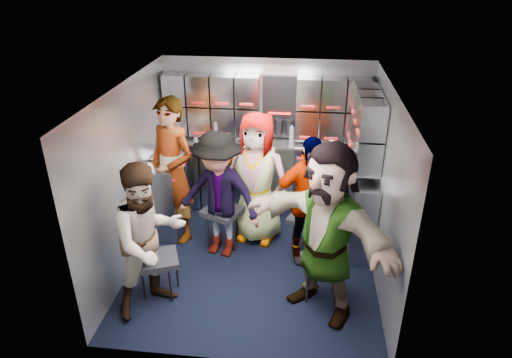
# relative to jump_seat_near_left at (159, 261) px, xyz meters

# --- Properties ---
(floor) EXTENTS (3.00, 3.00, 0.00)m
(floor) POSITION_rel_jump_seat_near_left_xyz_m (0.92, 0.68, -0.42)
(floor) COLOR black
(floor) RESTS_ON ground
(wall_back) EXTENTS (2.80, 0.04, 2.10)m
(wall_back) POSITION_rel_jump_seat_near_left_xyz_m (0.92, 2.18, 0.63)
(wall_back) COLOR #999DA7
(wall_back) RESTS_ON ground
(wall_left) EXTENTS (0.04, 3.00, 2.10)m
(wall_left) POSITION_rel_jump_seat_near_left_xyz_m (-0.48, 0.68, 0.63)
(wall_left) COLOR #999DA7
(wall_left) RESTS_ON ground
(wall_right) EXTENTS (0.04, 3.00, 2.10)m
(wall_right) POSITION_rel_jump_seat_near_left_xyz_m (2.32, 0.68, 0.63)
(wall_right) COLOR #999DA7
(wall_right) RESTS_ON ground
(ceiling) EXTENTS (2.80, 3.00, 0.02)m
(ceiling) POSITION_rel_jump_seat_near_left_xyz_m (0.92, 0.68, 1.68)
(ceiling) COLOR silver
(ceiling) RESTS_ON wall_back
(cart_bank_back) EXTENTS (2.68, 0.38, 0.99)m
(cart_bank_back) POSITION_rel_jump_seat_near_left_xyz_m (0.92, 1.97, 0.08)
(cart_bank_back) COLOR gray
(cart_bank_back) RESTS_ON ground
(cart_bank_left) EXTENTS (0.38, 0.76, 0.99)m
(cart_bank_left) POSITION_rel_jump_seat_near_left_xyz_m (-0.27, 1.24, 0.08)
(cart_bank_left) COLOR gray
(cart_bank_left) RESTS_ON ground
(counter) EXTENTS (2.68, 0.42, 0.03)m
(counter) POSITION_rel_jump_seat_near_left_xyz_m (0.92, 1.97, 0.60)
(counter) COLOR silver
(counter) RESTS_ON cart_bank_back
(locker_bank_back) EXTENTS (2.68, 0.28, 0.82)m
(locker_bank_back) POSITION_rel_jump_seat_near_left_xyz_m (0.92, 2.03, 1.07)
(locker_bank_back) COLOR gray
(locker_bank_back) RESTS_ON wall_back
(locker_bank_right) EXTENTS (0.28, 1.00, 0.82)m
(locker_bank_right) POSITION_rel_jump_seat_near_left_xyz_m (2.17, 1.38, 1.07)
(locker_bank_right) COLOR gray
(locker_bank_right) RESTS_ON wall_right
(right_cabinet) EXTENTS (0.28, 1.20, 1.00)m
(right_cabinet) POSITION_rel_jump_seat_near_left_xyz_m (2.17, 1.28, 0.08)
(right_cabinet) COLOR gray
(right_cabinet) RESTS_ON ground
(coffee_niche) EXTENTS (0.46, 0.16, 0.84)m
(coffee_niche) POSITION_rel_jump_seat_near_left_xyz_m (1.10, 2.09, 1.05)
(coffee_niche) COLOR black
(coffee_niche) RESTS_ON wall_back
(red_latch_strip) EXTENTS (2.60, 0.02, 0.03)m
(red_latch_strip) POSITION_rel_jump_seat_near_left_xyz_m (0.92, 1.77, 0.46)
(red_latch_strip) COLOR maroon
(red_latch_strip) RESTS_ON cart_bank_back
(jump_seat_near_left) EXTENTS (0.51, 0.50, 0.47)m
(jump_seat_near_left) POSITION_rel_jump_seat_near_left_xyz_m (0.00, 0.00, 0.00)
(jump_seat_near_left) COLOR black
(jump_seat_near_left) RESTS_ON ground
(jump_seat_mid_left) EXTENTS (0.55, 0.54, 0.50)m
(jump_seat_mid_left) POSITION_rel_jump_seat_near_left_xyz_m (0.50, 1.00, 0.03)
(jump_seat_mid_left) COLOR black
(jump_seat_mid_left) RESTS_ON ground
(jump_seat_center) EXTENTS (0.37, 0.35, 0.43)m
(jump_seat_center) POSITION_rel_jump_seat_near_left_xyz_m (0.90, 1.39, -0.04)
(jump_seat_center) COLOR black
(jump_seat_center) RESTS_ON ground
(jump_seat_mid_right) EXTENTS (0.50, 0.49, 0.47)m
(jump_seat_mid_right) POSITION_rel_jump_seat_near_left_xyz_m (1.53, 1.01, -0.00)
(jump_seat_mid_right) COLOR black
(jump_seat_mid_right) RESTS_ON ground
(jump_seat_near_right) EXTENTS (0.48, 0.46, 0.46)m
(jump_seat_near_right) POSITION_rel_jump_seat_near_left_xyz_m (1.71, 0.15, -0.01)
(jump_seat_near_right) COLOR black
(jump_seat_near_right) RESTS_ON ground
(attendant_standing) EXTENTS (0.81, 0.72, 1.85)m
(attendant_standing) POSITION_rel_jump_seat_near_left_xyz_m (-0.13, 1.11, 0.51)
(attendant_standing) COLOR black
(attendant_standing) RESTS_ON ground
(attendant_arc_a) EXTENTS (0.99, 0.99, 1.62)m
(attendant_arc_a) POSITION_rel_jump_seat_near_left_xyz_m (0.00, -0.18, 0.40)
(attendant_arc_a) COLOR black
(attendant_arc_a) RESTS_ON ground
(attendant_arc_b) EXTENTS (1.13, 0.83, 1.57)m
(attendant_arc_b) POSITION_rel_jump_seat_near_left_xyz_m (0.50, 0.82, 0.37)
(attendant_arc_b) COLOR black
(attendant_arc_b) RESTS_ON ground
(attendant_arc_c) EXTENTS (0.91, 0.68, 1.68)m
(attendant_arc_c) POSITION_rel_jump_seat_near_left_xyz_m (0.90, 1.21, 0.42)
(attendant_arc_c) COLOR black
(attendant_arc_c) RESTS_ON ground
(attendant_arc_d) EXTENTS (0.98, 0.61, 1.56)m
(attendant_arc_d) POSITION_rel_jump_seat_near_left_xyz_m (1.53, 0.83, 0.36)
(attendant_arc_d) COLOR black
(attendant_arc_d) RESTS_ON ground
(attendant_arc_e) EXTENTS (1.70, 1.46, 1.85)m
(attendant_arc_e) POSITION_rel_jump_seat_near_left_xyz_m (1.71, -0.03, 0.51)
(attendant_arc_e) COLOR black
(attendant_arc_e) RESTS_ON ground
(bottle_left) EXTENTS (0.06, 0.06, 0.23)m
(bottle_left) POSITION_rel_jump_seat_near_left_xyz_m (-0.02, 1.92, 0.73)
(bottle_left) COLOR white
(bottle_left) RESTS_ON counter
(bottle_mid) EXTENTS (0.07, 0.07, 0.27)m
(bottle_mid) POSITION_rel_jump_seat_near_left_xyz_m (0.27, 1.92, 0.75)
(bottle_mid) COLOR white
(bottle_mid) RESTS_ON counter
(bottle_right) EXTENTS (0.06, 0.06, 0.23)m
(bottle_right) POSITION_rel_jump_seat_near_left_xyz_m (1.28, 1.92, 0.73)
(bottle_right) COLOR white
(bottle_right) RESTS_ON counter
(cup_left) EXTENTS (0.09, 0.09, 0.11)m
(cup_left) POSITION_rel_jump_seat_near_left_xyz_m (0.37, 1.91, 0.67)
(cup_left) COLOR beige
(cup_left) RESTS_ON counter
(cup_right) EXTENTS (0.08, 0.08, 0.11)m
(cup_right) POSITION_rel_jump_seat_near_left_xyz_m (1.82, 1.91, 0.67)
(cup_right) COLOR beige
(cup_right) RESTS_ON counter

